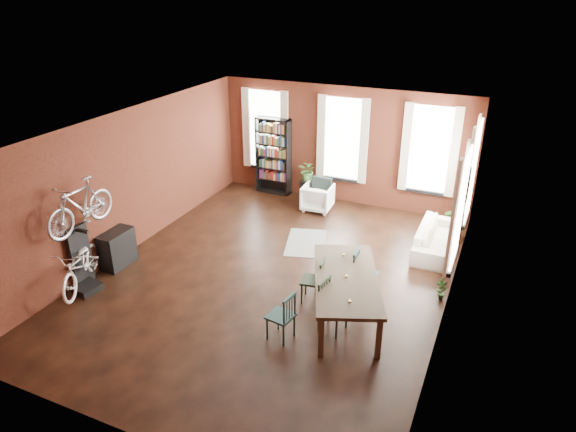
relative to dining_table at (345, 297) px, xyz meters
The scene contains 19 objects.
room 2.67m from the dining_table, 140.27° to the left, with size 9.00×9.04×3.22m.
dining_table is the anchor object (origin of this frame).
dining_chair_a 1.34m from the dining_table, 127.94° to the right, with size 0.42×0.42×0.91m, color #1B3D3A.
dining_chair_b 0.77m from the dining_table, 162.75° to the left, with size 0.43×0.43×0.92m, color #1E2E1B.
dining_chair_c 0.49m from the dining_table, 98.30° to the right, with size 0.45×0.45×0.96m, color #1F2D1A.
dining_chair_d 0.77m from the dining_table, 78.27° to the left, with size 0.46×0.46×1.00m, color #1A3A38.
bookshelf 6.33m from the dining_table, 127.46° to the left, with size 1.00×0.32×2.20m, color black.
white_armchair 4.84m from the dining_table, 116.94° to the left, with size 0.76×0.71×0.78m, color white.
cream_sofa 3.48m from the dining_table, 71.16° to the left, with size 2.08×0.61×0.81m, color beige.
striped_rug 3.00m from the dining_table, 126.05° to the left, with size 0.90×1.44×0.01m, color black.
bike_trainer 5.18m from the dining_table, 165.45° to the right, with size 0.48×0.48×0.14m, color black.
bike_wall_rack 5.35m from the dining_table, 168.05° to the right, with size 0.16×0.60×1.30m, color black.
console_table 5.11m from the dining_table, behind, with size 0.40×0.80×0.80m, color black.
plant_stand 5.40m from the dining_table, 119.47° to the left, with size 0.32×0.32×0.64m, color black.
plant_by_sofa 4.62m from the dining_table, 75.19° to the left, with size 0.31×0.57×0.25m, color #345C24.
plant_small 2.04m from the dining_table, 39.82° to the left, with size 0.22×0.42×0.15m, color #275120.
bicycle_floor 5.23m from the dining_table, 165.28° to the right, with size 0.61×0.92×1.76m, color silver.
bicycle_hung 5.38m from the dining_table, 167.47° to the right, with size 0.47×1.00×1.66m, color #A5A8AD.
plant_on_stand 5.40m from the dining_table, 119.34° to the left, with size 0.52×0.58×0.45m, color #2F5221.
Camera 1 is at (4.07, -8.33, 5.72)m, focal length 32.00 mm.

